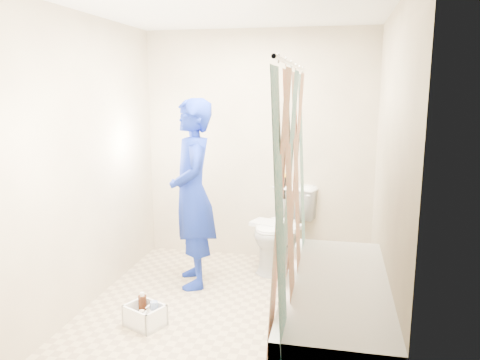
% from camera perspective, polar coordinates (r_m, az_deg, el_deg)
% --- Properties ---
extents(floor, '(2.60, 2.60, 0.00)m').
position_cam_1_polar(floor, '(4.04, -1.13, -15.43)').
color(floor, '#C0AE87').
rests_on(floor, ground).
extents(ceiling, '(2.40, 2.60, 0.02)m').
position_cam_1_polar(ceiling, '(3.66, -1.28, 20.46)').
color(ceiling, white).
rests_on(ceiling, wall_back).
extents(wall_back, '(2.40, 0.02, 2.40)m').
position_cam_1_polar(wall_back, '(4.93, 2.21, 4.07)').
color(wall_back, beige).
rests_on(wall_back, ground).
extents(wall_front, '(2.40, 0.02, 2.40)m').
position_cam_1_polar(wall_front, '(2.44, -8.08, -3.40)').
color(wall_front, beige).
rests_on(wall_front, ground).
extents(wall_left, '(0.02, 2.60, 2.40)m').
position_cam_1_polar(wall_left, '(4.10, -17.78, 2.09)').
color(wall_left, beige).
rests_on(wall_left, ground).
extents(wall_right, '(0.02, 2.60, 2.40)m').
position_cam_1_polar(wall_right, '(3.59, 17.80, 0.87)').
color(wall_right, beige).
rests_on(wall_right, ground).
extents(bathtub, '(0.70, 1.75, 0.50)m').
position_cam_1_polar(bathtub, '(3.46, 11.57, -15.55)').
color(bathtub, silver).
rests_on(bathtub, ground).
extents(curtain_rod, '(0.02, 1.90, 0.02)m').
position_cam_1_polar(curtain_rod, '(3.11, 6.56, 13.69)').
color(curtain_rod, silver).
rests_on(curtain_rod, wall_back).
extents(shower_curtain, '(0.06, 1.75, 1.80)m').
position_cam_1_polar(shower_curtain, '(3.21, 6.19, -3.14)').
color(shower_curtain, silver).
rests_on(shower_curtain, curtain_rod).
extents(toilet, '(0.70, 0.91, 0.82)m').
position_cam_1_polar(toilet, '(4.78, 5.14, -5.91)').
color(toilet, white).
rests_on(toilet, ground).
extents(tank_lid, '(0.55, 0.37, 0.04)m').
position_cam_1_polar(tank_lid, '(4.65, 4.43, -5.48)').
color(tank_lid, white).
rests_on(tank_lid, toilet).
extents(tank_internals, '(0.19, 0.10, 0.27)m').
position_cam_1_polar(tank_internals, '(4.89, 5.86, -0.72)').
color(tank_internals, black).
rests_on(tank_internals, toilet).
extents(plumber, '(0.62, 0.74, 1.72)m').
position_cam_1_polar(plumber, '(4.27, -5.81, -1.71)').
color(plumber, '#103DA1').
rests_on(plumber, ground).
extents(cleaning_caddy, '(0.35, 0.32, 0.21)m').
position_cam_1_polar(cleaning_caddy, '(3.82, -11.42, -15.99)').
color(cleaning_caddy, white).
rests_on(cleaning_caddy, ground).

